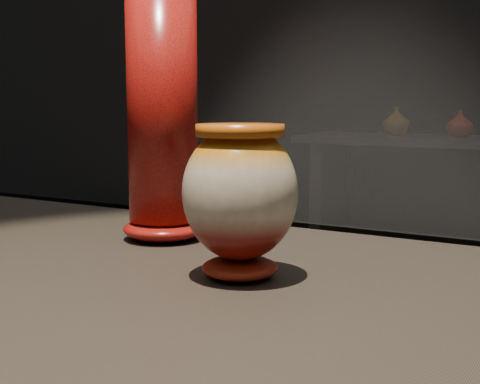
# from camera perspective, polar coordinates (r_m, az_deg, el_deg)

# --- Properties ---
(main_vase) EXTENTS (0.19, 0.19, 0.19)m
(main_vase) POSITION_cam_1_polar(r_m,az_deg,el_deg) (0.83, 0.00, -0.24)
(main_vase) COLOR #6B0F09
(main_vase) RESTS_ON display_plinth
(tall_vase) EXTENTS (0.16, 0.16, 0.42)m
(tall_vase) POSITION_cam_1_polar(r_m,az_deg,el_deg) (1.07, -6.63, 6.74)
(tall_vase) COLOR red
(tall_vase) RESTS_ON display_plinth
(back_shelf) EXTENTS (2.00, 0.60, 0.90)m
(back_shelf) POSITION_cam_1_polar(r_m,az_deg,el_deg) (4.31, 18.17, 0.96)
(back_shelf) COLOR black
(back_shelf) RESTS_ON ground
(back_vase_left) EXTENTS (0.18, 0.18, 0.18)m
(back_vase_left) POSITION_cam_1_polar(r_m,az_deg,el_deg) (4.38, 13.20, 5.91)
(back_vase_left) COLOR #905B15
(back_vase_left) RESTS_ON back_shelf
(back_vase_mid) EXTENTS (0.21, 0.21, 0.16)m
(back_vase_mid) POSITION_cam_1_polar(r_m,az_deg,el_deg) (4.26, 18.26, 5.55)
(back_vase_mid) COLOR #6B0F09
(back_vase_mid) RESTS_ON back_shelf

